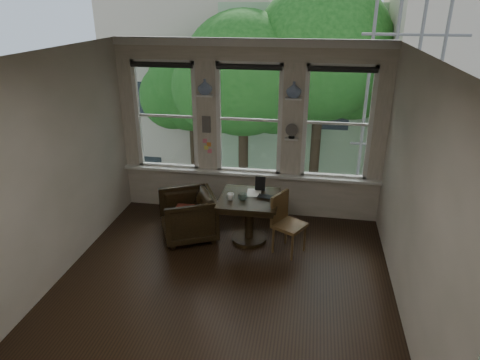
% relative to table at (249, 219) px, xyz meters
% --- Properties ---
extents(ground, '(4.50, 4.50, 0.00)m').
position_rel_table_xyz_m(ground, '(-0.17, -1.20, -0.38)').
color(ground, black).
rests_on(ground, ground).
extents(ceiling, '(4.50, 4.50, 0.00)m').
position_rel_table_xyz_m(ceiling, '(-0.17, -1.20, 2.62)').
color(ceiling, silver).
rests_on(ceiling, ground).
extents(wall_back, '(4.50, 0.00, 4.50)m').
position_rel_table_xyz_m(wall_back, '(-0.17, 1.05, 1.12)').
color(wall_back, beige).
rests_on(wall_back, ground).
extents(wall_front, '(4.50, 0.00, 4.50)m').
position_rel_table_xyz_m(wall_front, '(-0.17, -3.45, 1.12)').
color(wall_front, beige).
rests_on(wall_front, ground).
extents(wall_left, '(0.00, 4.50, 4.50)m').
position_rel_table_xyz_m(wall_left, '(-2.42, -1.20, 1.12)').
color(wall_left, beige).
rests_on(wall_left, ground).
extents(wall_right, '(0.00, 4.50, 4.50)m').
position_rel_table_xyz_m(wall_right, '(2.08, -1.20, 1.12)').
color(wall_right, beige).
rests_on(wall_right, ground).
extents(window_left, '(1.10, 0.12, 1.90)m').
position_rel_table_xyz_m(window_left, '(-1.62, 1.05, 1.32)').
color(window_left, white).
rests_on(window_left, ground).
extents(window_center, '(1.10, 0.12, 1.90)m').
position_rel_table_xyz_m(window_center, '(-0.17, 1.05, 1.32)').
color(window_center, white).
rests_on(window_center, ground).
extents(window_right, '(1.10, 0.12, 1.90)m').
position_rel_table_xyz_m(window_right, '(1.28, 1.05, 1.32)').
color(window_right, white).
rests_on(window_right, ground).
extents(shelf_left, '(0.26, 0.16, 0.03)m').
position_rel_table_xyz_m(shelf_left, '(-0.89, 0.95, 1.73)').
color(shelf_left, white).
rests_on(shelf_left, ground).
extents(shelf_right, '(0.26, 0.16, 0.03)m').
position_rel_table_xyz_m(shelf_right, '(0.56, 0.95, 1.73)').
color(shelf_right, white).
rests_on(shelf_right, ground).
extents(intercom, '(0.14, 0.06, 0.28)m').
position_rel_table_xyz_m(intercom, '(-0.89, 0.98, 1.23)').
color(intercom, '#59544F').
rests_on(intercom, ground).
extents(sticky_notes, '(0.16, 0.01, 0.24)m').
position_rel_table_xyz_m(sticky_notes, '(-0.89, 0.99, 0.88)').
color(sticky_notes, pink).
rests_on(sticky_notes, ground).
extents(desk_fan, '(0.20, 0.20, 0.24)m').
position_rel_table_xyz_m(desk_fan, '(0.56, 0.93, 1.16)').
color(desk_fan, '#59544F').
rests_on(desk_fan, ground).
extents(vase_left, '(0.24, 0.24, 0.25)m').
position_rel_table_xyz_m(vase_left, '(-0.89, 0.95, 1.86)').
color(vase_left, white).
rests_on(vase_left, shelf_left).
extents(vase_right, '(0.24, 0.24, 0.25)m').
position_rel_table_xyz_m(vase_right, '(0.56, 0.95, 1.86)').
color(vase_right, white).
rests_on(vase_right, shelf_right).
extents(table, '(0.90, 0.90, 0.75)m').
position_rel_table_xyz_m(table, '(0.00, 0.00, 0.00)').
color(table, black).
rests_on(table, ground).
extents(armchair_left, '(1.11, 1.10, 0.77)m').
position_rel_table_xyz_m(armchair_left, '(-0.98, -0.07, 0.01)').
color(armchair_left, black).
rests_on(armchair_left, ground).
extents(cushion_red, '(0.45, 0.45, 0.06)m').
position_rel_table_xyz_m(cushion_red, '(-0.98, -0.07, 0.08)').
color(cushion_red, maroon).
rests_on(cushion_red, armchair_left).
extents(side_chair_right, '(0.57, 0.57, 0.92)m').
position_rel_table_xyz_m(side_chair_right, '(0.64, -0.24, 0.09)').
color(side_chair_right, '#4F381C').
rests_on(side_chair_right, ground).
extents(laptop, '(0.38, 0.28, 0.03)m').
position_rel_table_xyz_m(laptop, '(0.29, -0.03, 0.39)').
color(laptop, black).
rests_on(laptop, table).
extents(mug, '(0.12, 0.12, 0.10)m').
position_rel_table_xyz_m(mug, '(-0.27, -0.13, 0.43)').
color(mug, white).
rests_on(mug, table).
extents(drinking_glass, '(0.15, 0.15, 0.11)m').
position_rel_table_xyz_m(drinking_glass, '(-0.08, -0.13, 0.43)').
color(drinking_glass, white).
rests_on(drinking_glass, table).
extents(tablet, '(0.16, 0.08, 0.22)m').
position_rel_table_xyz_m(tablet, '(0.13, 0.31, 0.48)').
color(tablet, black).
rests_on(tablet, table).
extents(papers, '(0.24, 0.31, 0.00)m').
position_rel_table_xyz_m(papers, '(0.05, 0.18, 0.38)').
color(papers, silver).
rests_on(papers, table).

